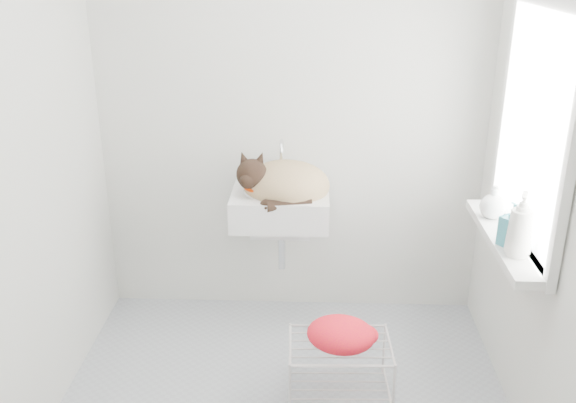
{
  "coord_description": "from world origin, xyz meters",
  "views": [
    {
      "loc": [
        0.12,
        -2.5,
        2.08
      ],
      "look_at": [
        -0.0,
        0.5,
        0.88
      ],
      "focal_mm": 39.8,
      "sensor_mm": 36.0,
      "label": 1
    }
  ],
  "objects_px": {
    "bottle_c": "(491,217)",
    "sink": "(281,190)",
    "wire_rack": "(339,368)",
    "bottle_b": "(510,245)",
    "bottle_a": "(516,255)",
    "cat": "(282,184)"
  },
  "relations": [
    {
      "from": "wire_rack",
      "to": "bottle_a",
      "type": "relative_size",
      "value": 1.99
    },
    {
      "from": "bottle_b",
      "to": "bottle_c",
      "type": "bearing_deg",
      "value": 90.0
    },
    {
      "from": "bottle_a",
      "to": "bottle_b",
      "type": "distance_m",
      "value": 0.1
    },
    {
      "from": "cat",
      "to": "wire_rack",
      "type": "distance_m",
      "value": 1.0
    },
    {
      "from": "wire_rack",
      "to": "bottle_b",
      "type": "relative_size",
      "value": 2.42
    },
    {
      "from": "cat",
      "to": "bottle_c",
      "type": "height_order",
      "value": "cat"
    },
    {
      "from": "sink",
      "to": "bottle_b",
      "type": "bearing_deg",
      "value": -31.7
    },
    {
      "from": "cat",
      "to": "bottle_b",
      "type": "height_order",
      "value": "cat"
    },
    {
      "from": "wire_rack",
      "to": "bottle_b",
      "type": "xyz_separation_m",
      "value": [
        0.73,
        -0.04,
        0.7
      ]
    },
    {
      "from": "bottle_c",
      "to": "sink",
      "type": "bearing_deg",
      "value": 162.47
    },
    {
      "from": "wire_rack",
      "to": "bottle_c",
      "type": "distance_m",
      "value": 1.05
    },
    {
      "from": "sink",
      "to": "cat",
      "type": "relative_size",
      "value": 1.05
    },
    {
      "from": "sink",
      "to": "bottle_a",
      "type": "distance_m",
      "value": 1.29
    },
    {
      "from": "bottle_a",
      "to": "bottle_c",
      "type": "height_order",
      "value": "bottle_a"
    },
    {
      "from": "sink",
      "to": "bottle_a",
      "type": "bearing_deg",
      "value": -35.44
    },
    {
      "from": "bottle_c",
      "to": "wire_rack",
      "type": "bearing_deg",
      "value": -158.99
    },
    {
      "from": "sink",
      "to": "bottle_a",
      "type": "relative_size",
      "value": 2.14
    },
    {
      "from": "wire_rack",
      "to": "bottle_b",
      "type": "height_order",
      "value": "bottle_b"
    },
    {
      "from": "wire_rack",
      "to": "bottle_c",
      "type": "height_order",
      "value": "bottle_c"
    },
    {
      "from": "sink",
      "to": "wire_rack",
      "type": "height_order",
      "value": "sink"
    },
    {
      "from": "bottle_a",
      "to": "sink",
      "type": "bearing_deg",
      "value": 144.56
    },
    {
      "from": "sink",
      "to": "cat",
      "type": "distance_m",
      "value": 0.05
    }
  ]
}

